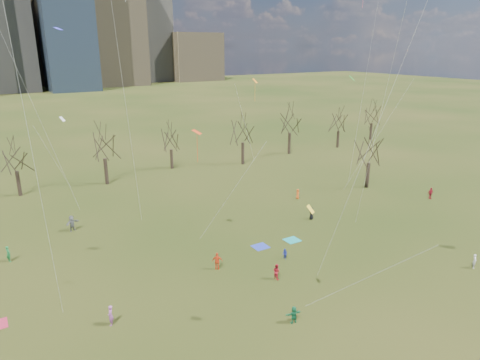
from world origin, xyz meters
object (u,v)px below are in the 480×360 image
blanket_teal (292,240)px  person_2 (277,271)px  person_4 (217,261)px  person_1 (474,261)px  blanket_navy (260,247)px

blanket_teal → person_2: size_ratio=1.08×
person_2 → person_4: 5.75m
person_1 → person_2: bearing=119.2°
person_2 → person_4: size_ratio=0.86×
blanket_teal → person_2: bearing=-137.7°
person_2 → blanket_navy: bearing=-28.6°
blanket_teal → person_2: 8.49m
blanket_navy → person_2: bearing=-111.2°
blanket_teal → person_2: person_2 is taller
person_1 → person_4: size_ratio=0.82×
blanket_navy → person_4: (-6.18, -1.84, 0.85)m
person_4 → blanket_teal: bearing=-140.8°
blanket_navy → person_4: person_4 is taller
blanket_teal → blanket_navy: size_ratio=1.00×
blanket_teal → person_1: (11.12, -13.90, 0.69)m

